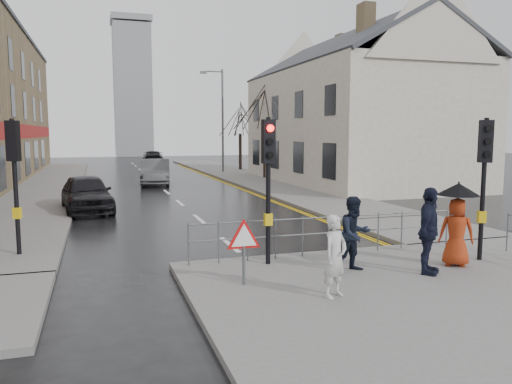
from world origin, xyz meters
TOP-DOWN VIEW (x-y plane):
  - ground at (0.00, 0.00)m, footprint 120.00×120.00m
  - near_pavement at (3.00, -3.50)m, footprint 10.00×9.00m
  - left_pavement at (-6.50, 23.00)m, footprint 4.00×44.00m
  - right_pavement at (6.50, 25.00)m, footprint 4.00×40.00m
  - pavement_bridge_right at (6.50, 3.00)m, footprint 4.00×4.20m
  - building_right_cream at (12.00, 18.00)m, footprint 9.00×16.40m
  - church_tower at (1.50, 62.00)m, footprint 5.00×5.00m
  - traffic_signal_near_left at (0.20, 0.20)m, footprint 0.28×0.27m
  - traffic_signal_near_right at (5.20, -1.00)m, footprint 0.34×0.33m
  - traffic_signal_far_left at (-5.50, 3.00)m, footprint 0.34×0.33m
  - guard_railing_front at (1.95, 0.60)m, footprint 7.14×0.04m
  - warning_sign at (-0.80, -1.21)m, footprint 0.80×0.07m
  - street_lamp at (5.82, 28.00)m, footprint 1.83×0.25m
  - tree_near at (7.50, 22.00)m, footprint 2.40×2.40m
  - tree_far at (8.00, 30.00)m, footprint 2.40×2.40m
  - pedestrian_a at (0.60, -2.44)m, footprint 0.67×0.58m
  - pedestrian_b at (1.80, -0.98)m, footprint 0.92×0.77m
  - pedestrian_with_umbrella at (4.26, -1.28)m, footprint 0.96×0.96m
  - pedestrian_d at (3.22, -1.65)m, footprint 1.12×1.11m
  - car_parked at (-4.00, 10.55)m, footprint 2.33×4.67m
  - car_mid at (-0.10, 20.76)m, footprint 2.31×4.96m
  - car_far at (1.80, 40.24)m, footprint 2.47×5.08m

SIDE VIEW (x-z plane):
  - ground at x=0.00m, z-range 0.00..0.00m
  - near_pavement at x=3.00m, z-range 0.00..0.14m
  - left_pavement at x=-6.50m, z-range 0.00..0.14m
  - right_pavement at x=6.50m, z-range 0.00..0.14m
  - pavement_bridge_right at x=6.50m, z-range 0.00..0.14m
  - car_far at x=1.80m, z-range 0.00..1.43m
  - car_parked at x=-4.00m, z-range 0.00..1.53m
  - car_mid at x=-0.10m, z-range 0.00..1.57m
  - guard_railing_front at x=1.95m, z-range 0.36..1.36m
  - pedestrian_a at x=0.60m, z-range 0.14..1.69m
  - pedestrian_b at x=1.80m, z-range 0.14..1.81m
  - warning_sign at x=-0.80m, z-range 0.37..1.72m
  - pedestrian_d at x=3.22m, z-range 0.14..2.03m
  - pedestrian_with_umbrella at x=4.26m, z-range 0.26..2.18m
  - traffic_signal_near_left at x=0.20m, z-range 0.76..4.16m
  - traffic_signal_near_right at x=5.20m, z-range 0.76..4.16m
  - traffic_signal_far_left at x=-5.50m, z-range 0.76..4.16m
  - tree_far at x=8.00m, z-range 1.60..7.24m
  - street_lamp at x=5.82m, z-range 0.71..8.71m
  - building_right_cream at x=12.00m, z-range -0.27..9.83m
  - tree_near at x=7.50m, z-range 1.85..8.43m
  - church_tower at x=1.50m, z-range 0.00..18.00m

